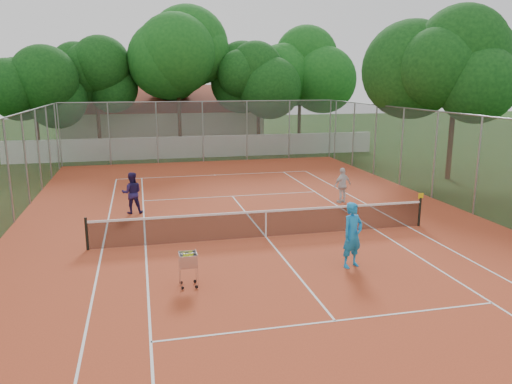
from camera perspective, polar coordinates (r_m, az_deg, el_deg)
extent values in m
plane|color=#17340E|center=(17.50, 1.13, -5.21)|extent=(120.00, 120.00, 0.00)
cube|color=#B04222|center=(17.49, 1.13, -5.18)|extent=(18.00, 34.00, 0.02)
cube|color=white|center=(17.49, 1.13, -5.14)|extent=(10.98, 23.78, 0.01)
cube|color=black|center=(17.35, 1.13, -3.61)|extent=(11.88, 0.10, 0.98)
cube|color=slate|center=(16.99, 1.16, 1.22)|extent=(18.00, 34.00, 4.00)
cube|color=white|center=(35.67, -6.46, 5.16)|extent=(26.00, 0.30, 1.50)
cube|color=beige|center=(45.29, -10.58, 8.46)|extent=(16.40, 9.00, 4.40)
cube|color=#0D3711|center=(38.35, -7.17, 12.04)|extent=(29.00, 19.00, 10.00)
imported|color=#1886D0|center=(14.77, 10.97, -4.85)|extent=(0.83, 0.69, 1.93)
imported|color=#241A4F|center=(20.97, -13.99, -0.10)|extent=(0.84, 0.66, 1.70)
imported|color=silver|center=(22.47, 9.86, 0.77)|extent=(1.00, 0.67, 1.57)
cube|color=#B5B6BD|center=(13.40, -7.75, -8.66)|extent=(0.58, 0.58, 1.01)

